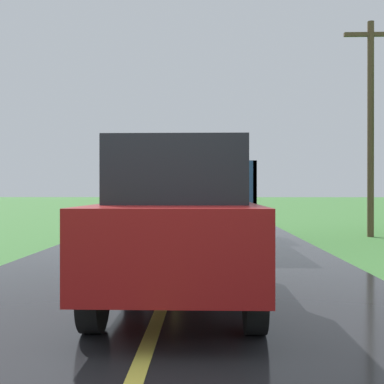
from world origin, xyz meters
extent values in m
plane|color=#47843D|center=(0.00, 0.00, 0.00)|extent=(200.00, 200.00, 0.00)
cube|color=#232326|center=(0.00, 0.00, 0.04)|extent=(6.40, 120.00, 0.08)
cube|color=#E0D64C|center=(0.00, 0.00, 0.08)|extent=(0.14, 108.00, 0.01)
cube|color=#2D2D30|center=(0.44, 9.18, 0.68)|extent=(0.90, 5.51, 0.24)
cube|color=brown|center=(0.44, 9.18, 0.88)|extent=(2.30, 5.80, 0.20)
cube|color=#197A4C|center=(0.44, 11.13, 1.93)|extent=(2.10, 1.90, 1.90)
cube|color=black|center=(0.44, 12.09, 2.26)|extent=(1.78, 0.02, 0.76)
cube|color=#2D517F|center=(-0.67, 8.21, 1.53)|extent=(0.08, 3.85, 1.10)
cube|color=#2D517F|center=(1.55, 8.21, 1.53)|extent=(0.08, 3.85, 1.10)
cube|color=#2D517F|center=(0.44, 6.32, 1.53)|extent=(2.30, 0.08, 1.10)
cube|color=#2D517F|center=(0.44, 10.09, 1.53)|extent=(2.30, 0.08, 1.10)
cylinder|color=black|center=(-0.61, 10.98, 0.58)|extent=(0.28, 1.00, 1.00)
cylinder|color=black|center=(1.49, 10.98, 0.58)|extent=(0.28, 1.00, 1.00)
cylinder|color=black|center=(-0.61, 7.59, 0.58)|extent=(0.28, 1.00, 1.00)
cylinder|color=black|center=(1.49, 7.59, 0.58)|extent=(0.28, 1.00, 1.00)
ellipsoid|color=#79AB36|center=(1.17, 7.47, 1.17)|extent=(0.47, 0.44, 0.44)
ellipsoid|color=#85C131|center=(0.79, 9.13, 1.82)|extent=(0.41, 0.40, 0.47)
ellipsoid|color=#7CB028|center=(-0.32, 7.17, 1.51)|extent=(0.55, 0.68, 0.37)
ellipsoid|color=#81BF27|center=(-0.43, 6.60, 1.78)|extent=(0.54, 0.69, 0.48)
ellipsoid|color=#78AE2B|center=(-0.11, 9.78, 1.20)|extent=(0.57, 0.71, 0.40)
ellipsoid|color=#7DBD32|center=(0.88, 9.61, 1.48)|extent=(0.47, 0.55, 0.49)
ellipsoid|color=#8BC126|center=(-0.05, 6.77, 1.51)|extent=(0.40, 0.49, 0.44)
ellipsoid|color=#7ABE27|center=(0.38, 9.32, 1.45)|extent=(0.54, 0.67, 0.37)
ellipsoid|color=#83C32A|center=(0.13, 9.46, 1.45)|extent=(0.52, 0.61, 0.43)
ellipsoid|color=#7CB837|center=(0.91, 6.69, 1.18)|extent=(0.48, 0.48, 0.51)
cylinder|color=brown|center=(5.65, 11.08, 3.35)|extent=(0.20, 0.20, 6.71)
cube|color=brown|center=(5.65, 11.08, 6.31)|extent=(1.65, 0.12, 0.12)
cube|color=maroon|center=(0.20, 2.07, 0.90)|extent=(1.70, 4.10, 0.80)
cube|color=black|center=(0.20, 1.87, 1.65)|extent=(1.44, 2.05, 0.70)
cylinder|color=black|center=(-0.57, 3.34, 0.40)|extent=(0.20, 0.64, 0.64)
cylinder|color=black|center=(0.97, 3.34, 0.40)|extent=(0.20, 0.64, 0.64)
cylinder|color=black|center=(-0.57, 0.80, 0.40)|extent=(0.20, 0.64, 0.64)
cylinder|color=black|center=(0.97, 0.80, 0.40)|extent=(0.20, 0.64, 0.64)
camera|label=1|loc=(0.51, -3.65, 1.44)|focal=43.80mm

